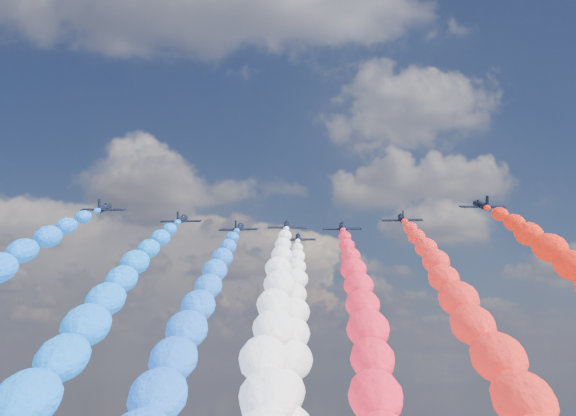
# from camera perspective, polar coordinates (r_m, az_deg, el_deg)

# --- Properties ---
(jet_0) EXTENTS (8.25, 11.02, 5.40)m
(jet_0) POSITION_cam_1_polar(r_m,az_deg,el_deg) (140.66, -13.65, -0.00)
(jet_0) COLOR black
(jet_1) EXTENTS (8.05, 10.88, 5.40)m
(jet_1) POSITION_cam_1_polar(r_m,az_deg,el_deg) (148.84, -8.01, -0.87)
(jet_1) COLOR black
(trail_1) EXTENTS (6.48, 110.68, 51.69)m
(trail_1) POSITION_cam_1_polar(r_m,az_deg,el_deg) (91.21, -14.39, -8.84)
(trail_1) COLOR blue
(jet_2) EXTENTS (8.51, 11.20, 5.40)m
(jet_2) POSITION_cam_1_polar(r_m,az_deg,el_deg) (156.44, -3.73, -1.51)
(jet_2) COLOR black
(trail_2) EXTENTS (6.48, 110.68, 51.69)m
(trail_2) POSITION_cam_1_polar(r_m,az_deg,el_deg) (98.00, -7.03, -9.31)
(trail_2) COLOR blue
(jet_3) EXTENTS (8.19, 10.98, 5.40)m
(jet_3) POSITION_cam_1_polar(r_m,az_deg,el_deg) (153.98, -0.08, -1.36)
(jet_3) COLOR black
(trail_3) EXTENTS (6.48, 110.68, 51.69)m
(trail_3) POSITION_cam_1_polar(r_m,az_deg,el_deg) (95.14, -1.14, -9.32)
(trail_3) COLOR white
(jet_4) EXTENTS (7.96, 10.81, 5.40)m
(jet_4) POSITION_cam_1_polar(r_m,az_deg,el_deg) (168.37, 0.76, -2.28)
(jet_4) COLOR black
(trail_4) EXTENTS (6.48, 110.68, 51.69)m
(trail_4) POSITION_cam_1_polar(r_m,az_deg,el_deg) (109.72, 0.30, -9.68)
(trail_4) COLOR white
(jet_5) EXTENTS (8.33, 11.08, 5.40)m
(jet_5) POSITION_cam_1_polar(r_m,az_deg,el_deg) (155.76, 4.08, -1.46)
(jet_5) COLOR black
(trail_5) EXTENTS (6.48, 110.68, 51.69)m
(trail_5) POSITION_cam_1_polar(r_m,az_deg,el_deg) (96.99, 5.65, -9.32)
(trail_5) COLOR red
(jet_6) EXTENTS (8.41, 11.13, 5.40)m
(jet_6) POSITION_cam_1_polar(r_m,az_deg,el_deg) (148.03, 8.55, -0.80)
(jet_6) COLOR black
(trail_6) EXTENTS (6.48, 110.68, 51.69)m
(trail_6) POSITION_cam_1_polar(r_m,az_deg,el_deg) (89.73, 13.27, -8.85)
(trail_6) COLOR red
(jet_7) EXTENTS (8.35, 11.09, 5.40)m
(jet_7) POSITION_cam_1_polar(r_m,az_deg,el_deg) (138.63, 14.33, 0.21)
(jet_7) COLOR black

